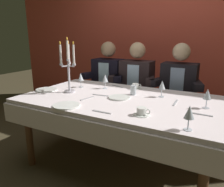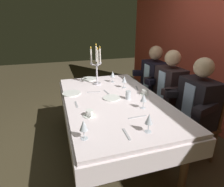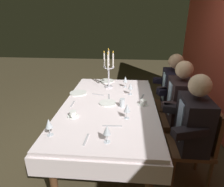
# 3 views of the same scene
# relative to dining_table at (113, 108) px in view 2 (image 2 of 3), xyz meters

# --- Properties ---
(ground_plane) EXTENTS (12.00, 12.00, 0.00)m
(ground_plane) POSITION_rel_dining_table_xyz_m (0.00, 0.00, -0.62)
(ground_plane) COLOR #423824
(dining_table) EXTENTS (1.94, 1.14, 0.74)m
(dining_table) POSITION_rel_dining_table_xyz_m (0.00, 0.00, 0.00)
(dining_table) COLOR white
(dining_table) RESTS_ON ground_plane
(candelabra) EXTENTS (0.15, 0.17, 0.57)m
(candelabra) POSITION_rel_dining_table_xyz_m (-0.57, -0.06, 0.37)
(candelabra) COLOR silver
(candelabra) RESTS_ON dining_table
(dinner_plate_0) EXTENTS (0.23, 0.23, 0.01)m
(dinner_plate_0) POSITION_rel_dining_table_xyz_m (-0.85, -0.12, 0.13)
(dinner_plate_0) COLOR white
(dinner_plate_0) RESTS_ON dining_table
(dinner_plate_1) EXTENTS (0.21, 0.21, 0.01)m
(dinner_plate_1) POSITION_rel_dining_table_xyz_m (-0.01, -0.02, 0.13)
(dinner_plate_1) COLOR white
(dinner_plate_1) RESTS_ON dining_table
(dinner_plate_2) EXTENTS (0.23, 0.23, 0.01)m
(dinner_plate_2) POSITION_rel_dining_table_xyz_m (-0.30, -0.45, 0.13)
(dinner_plate_2) COLOR white
(dinner_plate_2) RESTS_ON dining_table
(wine_glass_0) EXTENTS (0.07, 0.07, 0.16)m
(wine_glass_0) POSITION_rel_dining_table_xyz_m (0.76, 0.06, 0.23)
(wine_glass_0) COLOR silver
(wine_glass_0) RESTS_ON dining_table
(wine_glass_1) EXTENTS (0.07, 0.07, 0.16)m
(wine_glass_1) POSITION_rel_dining_table_xyz_m (0.34, 0.22, 0.23)
(wine_glass_1) COLOR silver
(wine_glass_1) RESTS_ON dining_table
(wine_glass_2) EXTENTS (0.07, 0.07, 0.16)m
(wine_glass_2) POSITION_rel_dining_table_xyz_m (-0.32, 0.26, 0.23)
(wine_glass_2) COLOR silver
(wine_glass_2) RESTS_ON dining_table
(wine_glass_3) EXTENTS (0.07, 0.07, 0.16)m
(wine_glass_3) POSITION_rel_dining_table_xyz_m (0.70, -0.46, 0.23)
(wine_glass_3) COLOR silver
(wine_glass_3) RESTS_ON dining_table
(wine_glass_4) EXTENTS (0.07, 0.07, 0.16)m
(wine_glass_4) POSITION_rel_dining_table_xyz_m (-0.60, 0.18, 0.23)
(wine_glass_4) COLOR silver
(wine_glass_4) RESTS_ON dining_table
(water_tumbler_0) EXTENTS (0.06, 0.06, 0.10)m
(water_tumbler_0) POSITION_rel_dining_table_xyz_m (0.07, 0.16, 0.17)
(water_tumbler_0) COLOR silver
(water_tumbler_0) RESTS_ON dining_table
(coffee_cup_0) EXTENTS (0.13, 0.12, 0.06)m
(coffee_cup_0) POSITION_rel_dining_table_xyz_m (-0.01, 0.41, 0.15)
(coffee_cup_0) COLOR white
(coffee_cup_0) RESTS_ON dining_table
(coffee_cup_1) EXTENTS (0.13, 0.12, 0.06)m
(coffee_cup_1) POSITION_rel_dining_table_xyz_m (0.35, -0.35, 0.15)
(coffee_cup_1) COLOR white
(coffee_cup_1) RESTS_ON dining_table
(fork_0) EXTENTS (0.17, 0.04, 0.01)m
(fork_0) POSITION_rel_dining_table_xyz_m (-0.22, -0.02, 0.12)
(fork_0) COLOR #B7B7BC
(fork_0) RESTS_ON dining_table
(spoon_1) EXTENTS (0.17, 0.03, 0.01)m
(spoon_1) POSITION_rel_dining_table_xyz_m (0.75, -0.13, 0.12)
(spoon_1) COLOR #B7B7BC
(spoon_1) RESTS_ON dining_table
(spoon_2) EXTENTS (0.17, 0.06, 0.01)m
(spoon_2) POSITION_rel_dining_table_xyz_m (-0.24, 0.41, 0.12)
(spoon_2) COLOR #B7B7BC
(spoon_2) RESTS_ON dining_table
(fork_3) EXTENTS (0.06, 0.17, 0.01)m
(fork_3) POSITION_rel_dining_table_xyz_m (-0.27, -0.18, 0.12)
(fork_3) COLOR #B7B7BC
(fork_3) RESTS_ON dining_table
(knife_4) EXTENTS (0.02, 0.19, 0.01)m
(knife_4) POSITION_rel_dining_table_xyz_m (0.51, 0.08, 0.12)
(knife_4) COLOR #B7B7BC
(knife_4) RESTS_ON dining_table
(fork_5) EXTENTS (0.17, 0.02, 0.01)m
(fork_5) POSITION_rel_dining_table_xyz_m (0.05, -0.44, 0.12)
(fork_5) COLOR #B7B7BC
(fork_5) RESTS_ON dining_table
(seated_diner_0) EXTENTS (0.63, 0.48, 1.24)m
(seated_diner_0) POSITION_rel_dining_table_xyz_m (-0.62, 0.89, 0.11)
(seated_diner_0) COLOR brown
(seated_diner_0) RESTS_ON ground_plane
(seated_diner_1) EXTENTS (0.63, 0.48, 1.24)m
(seated_diner_1) POSITION_rel_dining_table_xyz_m (-0.18, 0.89, 0.11)
(seated_diner_1) COLOR brown
(seated_diner_1) RESTS_ON ground_plane
(seated_diner_2) EXTENTS (0.63, 0.48, 1.24)m
(seated_diner_2) POSITION_rel_dining_table_xyz_m (0.38, 0.89, 0.11)
(seated_diner_2) COLOR brown
(seated_diner_2) RESTS_ON ground_plane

